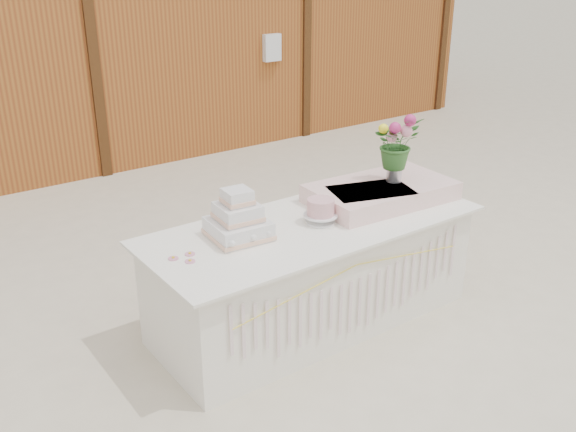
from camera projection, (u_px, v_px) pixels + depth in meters
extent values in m
plane|color=beige|center=(312.00, 319.00, 4.71)|extent=(80.00, 80.00, 0.00)
cube|color=brown|center=(39.00, 30.00, 8.60)|extent=(12.00, 4.00, 3.00)
cube|color=white|center=(313.00, 274.00, 4.56)|extent=(2.28, 0.88, 0.75)
cube|color=white|center=(314.00, 224.00, 4.41)|extent=(2.40, 1.00, 0.02)
cube|color=silver|center=(238.00, 229.00, 4.16)|extent=(0.39, 0.39, 0.12)
cube|color=#FBBF9E|center=(238.00, 234.00, 4.18)|extent=(0.40, 0.40, 0.03)
cube|color=silver|center=(238.00, 212.00, 4.12)|extent=(0.28, 0.28, 0.11)
cube|color=#FBBF9E|center=(238.00, 217.00, 4.13)|extent=(0.29, 0.29, 0.03)
cube|color=silver|center=(237.00, 197.00, 4.08)|extent=(0.18, 0.18, 0.10)
cube|color=#FBBF9E|center=(237.00, 201.00, 4.09)|extent=(0.19, 0.19, 0.03)
cylinder|color=white|center=(320.00, 222.00, 4.41)|extent=(0.20, 0.20, 0.01)
cylinder|color=white|center=(320.00, 218.00, 4.40)|extent=(0.06, 0.06, 0.04)
cylinder|color=white|center=(321.00, 215.00, 4.39)|extent=(0.24, 0.24, 0.01)
cylinder|color=#E1A2A4|center=(321.00, 207.00, 4.37)|extent=(0.19, 0.19, 0.11)
cube|color=#FFD3CD|center=(381.00, 192.00, 4.77)|extent=(1.10, 0.68, 0.13)
cylinder|color=silver|center=(394.00, 171.00, 4.77)|extent=(0.11, 0.11, 0.15)
imported|color=#326829|center=(397.00, 136.00, 4.67)|extent=(0.35, 0.31, 0.38)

